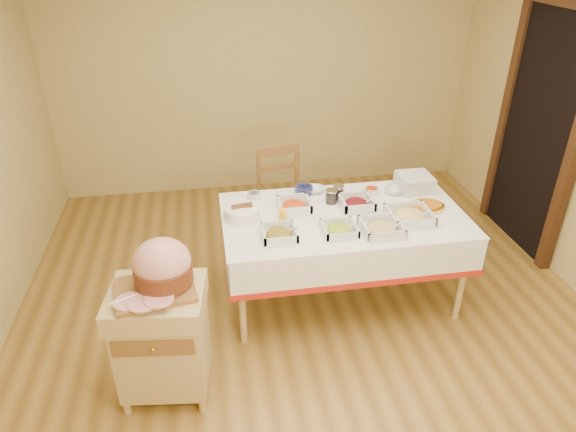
# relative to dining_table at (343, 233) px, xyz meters

# --- Properties ---
(room_shell) EXTENTS (5.00, 5.00, 5.00)m
(room_shell) POSITION_rel_dining_table_xyz_m (-0.30, -0.30, 0.70)
(room_shell) COLOR olive
(room_shell) RESTS_ON ground
(doorway) EXTENTS (0.09, 1.10, 2.20)m
(doorway) POSITION_rel_dining_table_xyz_m (1.90, 0.60, 0.51)
(doorway) COLOR black
(doorway) RESTS_ON ground
(dining_table) EXTENTS (1.82, 1.02, 0.76)m
(dining_table) POSITION_rel_dining_table_xyz_m (0.00, 0.00, 0.00)
(dining_table) COLOR tan
(dining_table) RESTS_ON ground
(butcher_cart) EXTENTS (0.61, 0.53, 0.79)m
(butcher_cart) POSITION_rel_dining_table_xyz_m (-1.34, -0.77, -0.15)
(butcher_cart) COLOR tan
(butcher_cart) RESTS_ON ground
(dining_chair) EXTENTS (0.50, 0.49, 0.96)m
(dining_chair) POSITION_rel_dining_table_xyz_m (-0.32, 0.84, -0.11)
(dining_chair) COLOR brown
(dining_chair) RESTS_ON ground
(ham_on_board) EXTENTS (0.48, 0.46, 0.32)m
(ham_on_board) POSITION_rel_dining_table_xyz_m (-1.29, -0.73, 0.33)
(ham_on_board) COLOR brown
(ham_on_board) RESTS_ON butcher_cart
(serving_dish_a) EXTENTS (0.24, 0.24, 0.10)m
(serving_dish_a) POSITION_rel_dining_table_xyz_m (-0.53, -0.25, 0.19)
(serving_dish_a) COLOR silver
(serving_dish_a) RESTS_ON dining_table
(serving_dish_b) EXTENTS (0.23, 0.23, 0.10)m
(serving_dish_b) POSITION_rel_dining_table_xyz_m (-0.10, -0.26, 0.19)
(serving_dish_b) COLOR silver
(serving_dish_b) RESTS_ON dining_table
(serving_dish_c) EXTENTS (0.28, 0.28, 0.11)m
(serving_dish_c) POSITION_rel_dining_table_xyz_m (0.19, -0.30, 0.20)
(serving_dish_c) COLOR silver
(serving_dish_c) RESTS_ON dining_table
(serving_dish_d) EXTENTS (0.30, 0.30, 0.12)m
(serving_dish_d) POSITION_rel_dining_table_xyz_m (0.45, -0.16, 0.20)
(serving_dish_d) COLOR silver
(serving_dish_d) RESTS_ON dining_table
(serving_dish_e) EXTENTS (0.25, 0.24, 0.12)m
(serving_dish_e) POSITION_rel_dining_table_xyz_m (-0.35, 0.13, 0.20)
(serving_dish_e) COLOR silver
(serving_dish_e) RESTS_ON dining_table
(serving_dish_f) EXTENTS (0.26, 0.24, 0.12)m
(serving_dish_f) POSITION_rel_dining_table_xyz_m (0.12, 0.09, 0.20)
(serving_dish_f) COLOR silver
(serving_dish_f) RESTS_ON dining_table
(small_bowl_left) EXTENTS (0.11, 0.11, 0.05)m
(small_bowl_left) POSITION_rel_dining_table_xyz_m (-0.64, 0.37, 0.19)
(small_bowl_left) COLOR silver
(small_bowl_left) RESTS_ON dining_table
(small_bowl_mid) EXTENTS (0.15, 0.15, 0.06)m
(small_bowl_mid) POSITION_rel_dining_table_xyz_m (-0.23, 0.40, 0.20)
(small_bowl_mid) COLOR navy
(small_bowl_mid) RESTS_ON dining_table
(small_bowl_right) EXTENTS (0.12, 0.12, 0.06)m
(small_bowl_right) POSITION_rel_dining_table_xyz_m (0.30, 0.28, 0.20)
(small_bowl_right) COLOR silver
(small_bowl_right) RESTS_ON dining_table
(bowl_white_imported) EXTENTS (0.18, 0.18, 0.04)m
(bowl_white_imported) POSITION_rel_dining_table_xyz_m (-0.14, 0.41, 0.18)
(bowl_white_imported) COLOR silver
(bowl_white_imported) RESTS_ON dining_table
(bowl_small_imported) EXTENTS (0.17, 0.17, 0.05)m
(bowl_small_imported) POSITION_rel_dining_table_xyz_m (0.50, 0.28, 0.19)
(bowl_small_imported) COLOR silver
(bowl_small_imported) RESTS_ON dining_table
(preserve_jar_left) EXTENTS (0.09, 0.09, 0.11)m
(preserve_jar_left) POSITION_rel_dining_table_xyz_m (-0.05, 0.20, 0.21)
(preserve_jar_left) COLOR silver
(preserve_jar_left) RESTS_ON dining_table
(preserve_jar_right) EXTENTS (0.09, 0.09, 0.12)m
(preserve_jar_right) POSITION_rel_dining_table_xyz_m (0.02, 0.26, 0.21)
(preserve_jar_right) COLOR silver
(preserve_jar_right) RESTS_ON dining_table
(mustard_bottle) EXTENTS (0.05, 0.05, 0.17)m
(mustard_bottle) POSITION_rel_dining_table_xyz_m (-0.48, -0.10, 0.24)
(mustard_bottle) COLOR yellow
(mustard_bottle) RESTS_ON dining_table
(bread_basket) EXTENTS (0.26, 0.26, 0.11)m
(bread_basket) POSITION_rel_dining_table_xyz_m (-0.76, 0.06, 0.21)
(bread_basket) COLOR white
(bread_basket) RESTS_ON dining_table
(plate_stack) EXTENTS (0.26, 0.26, 0.13)m
(plate_stack) POSITION_rel_dining_table_xyz_m (0.68, 0.31, 0.23)
(plate_stack) COLOR silver
(plate_stack) RESTS_ON dining_table
(brass_platter) EXTENTS (0.30, 0.22, 0.04)m
(brass_platter) POSITION_rel_dining_table_xyz_m (0.64, -0.01, 0.18)
(brass_platter) COLOR gold
(brass_platter) RESTS_ON dining_table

